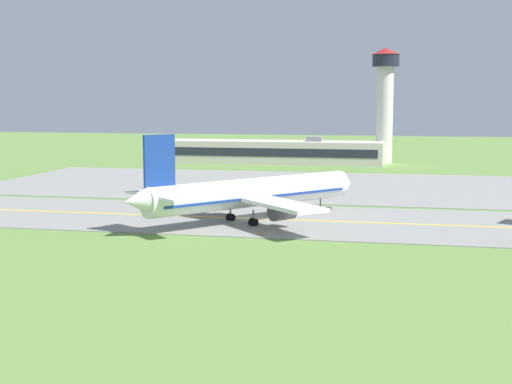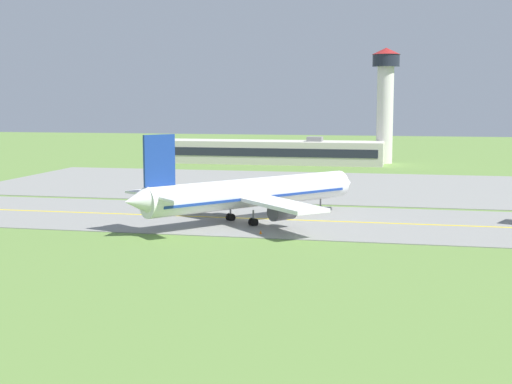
% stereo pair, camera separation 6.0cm
% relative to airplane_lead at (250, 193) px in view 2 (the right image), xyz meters
% --- Properties ---
extents(ground_plane, '(500.00, 500.00, 0.00)m').
position_rel_airplane_lead_xyz_m(ground_plane, '(-1.97, 2.77, -4.13)').
color(ground_plane, olive).
extents(taxiway_strip, '(240.00, 28.00, 0.10)m').
position_rel_airplane_lead_xyz_m(taxiway_strip, '(-1.97, 2.77, -4.08)').
color(taxiway_strip, gray).
rests_on(taxiway_strip, ground).
extents(apron_pad, '(140.00, 52.00, 0.10)m').
position_rel_airplane_lead_xyz_m(apron_pad, '(8.03, 44.77, -4.08)').
color(apron_pad, gray).
rests_on(apron_pad, ground).
extents(taxiway_centreline, '(220.00, 0.60, 0.01)m').
position_rel_airplane_lead_xyz_m(taxiway_centreline, '(-1.97, 2.77, -4.03)').
color(taxiway_centreline, yellow).
rests_on(taxiway_centreline, taxiway_strip).
extents(airplane_lead, '(29.48, 33.00, 12.70)m').
position_rel_airplane_lead_xyz_m(airplane_lead, '(0.00, 0.00, 0.00)').
color(airplane_lead, white).
rests_on(airplane_lead, ground).
extents(terminal_building, '(60.52, 11.89, 7.30)m').
position_rel_airplane_lead_xyz_m(terminal_building, '(-15.05, 93.32, -1.06)').
color(terminal_building, beige).
rests_on(terminal_building, ground).
extents(control_tower, '(7.60, 7.60, 30.84)m').
position_rel_airplane_lead_xyz_m(control_tower, '(15.00, 100.10, 14.21)').
color(control_tower, silver).
rests_on(control_tower, ground).
extents(traffic_cone_near_edge, '(0.44, 0.44, 0.60)m').
position_rel_airplane_lead_xyz_m(traffic_cone_near_edge, '(4.46, 13.92, -3.83)').
color(traffic_cone_near_edge, orange).
rests_on(traffic_cone_near_edge, ground).
extents(traffic_cone_mid_edge, '(0.44, 0.44, 0.60)m').
position_rel_airplane_lead_xyz_m(traffic_cone_mid_edge, '(3.28, -8.75, -3.83)').
color(traffic_cone_mid_edge, orange).
rests_on(traffic_cone_mid_edge, ground).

